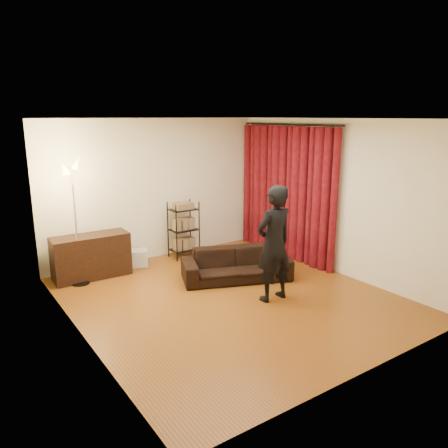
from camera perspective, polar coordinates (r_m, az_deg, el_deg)
floor at (r=6.86m, az=0.73°, el=-9.57°), size 5.00×5.00×0.00m
ceiling at (r=6.29m, az=0.81°, el=13.60°), size 5.00×5.00×0.00m
wall_back at (r=8.57m, az=-8.90°, el=4.47°), size 5.00×0.00×5.00m
wall_front at (r=4.69m, az=18.63°, el=-4.03°), size 5.00×0.00×5.00m
wall_left at (r=5.51m, az=-18.78°, el=-1.43°), size 0.00×5.00×5.00m
wall_right at (r=7.93m, az=14.22°, el=3.44°), size 0.00×5.00×5.00m
curtain_rod at (r=8.52m, az=8.50°, el=12.74°), size 0.04×2.65×0.04m
curtain at (r=8.63m, az=8.09°, el=4.06°), size 0.22×2.65×2.55m
sofa at (r=7.49m, az=1.64°, el=-5.31°), size 1.97×1.35×0.54m
person at (r=6.55m, az=6.54°, el=-2.58°), size 0.66×0.45×1.77m
media_cabinet at (r=7.91m, az=-16.96°, el=-4.06°), size 1.30×0.52×0.75m
storage_boxes at (r=8.34m, az=-11.21°, el=-4.36°), size 0.46×0.41×0.31m
wire_shelf at (r=8.63m, az=-5.30°, el=-0.74°), size 0.60×0.51×1.12m
floor_lamp at (r=7.48m, az=-18.78°, el=-0.17°), size 0.43×0.43×2.02m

